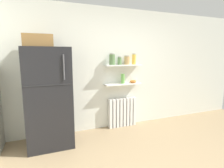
% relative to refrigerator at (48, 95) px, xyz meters
% --- Properties ---
extents(ground_plane, '(7.04, 7.04, 0.00)m').
position_rel_refrigerator_xyz_m(ground_plane, '(1.41, -1.15, -0.92)').
color(ground_plane, '#9E8460').
extents(back_wall, '(7.04, 0.10, 2.60)m').
position_rel_refrigerator_xyz_m(back_wall, '(1.41, 0.40, 0.38)').
color(back_wall, silver).
rests_on(back_wall, ground_plane).
extents(refrigerator, '(0.76, 0.73, 1.94)m').
position_rel_refrigerator_xyz_m(refrigerator, '(0.00, 0.00, 0.00)').
color(refrigerator, black).
rests_on(refrigerator, ground_plane).
extents(radiator, '(0.65, 0.12, 0.65)m').
position_rel_refrigerator_xyz_m(radiator, '(1.56, 0.27, -0.59)').
color(radiator, white).
rests_on(radiator, ground_plane).
extents(wall_shelf_lower, '(0.83, 0.22, 0.02)m').
position_rel_refrigerator_xyz_m(wall_shelf_lower, '(1.56, 0.24, 0.07)').
color(wall_shelf_lower, white).
extents(wall_shelf_upper, '(0.83, 0.22, 0.02)m').
position_rel_refrigerator_xyz_m(wall_shelf_upper, '(1.56, 0.24, 0.48)').
color(wall_shelf_upper, white).
extents(storage_jar_0, '(0.12, 0.12, 0.24)m').
position_rel_refrigerator_xyz_m(storage_jar_0, '(1.30, 0.24, 0.61)').
color(storage_jar_0, '#5B7F4C').
rests_on(storage_jar_0, wall_shelf_upper).
extents(storage_jar_1, '(0.09, 0.09, 0.17)m').
position_rel_refrigerator_xyz_m(storage_jar_1, '(1.48, 0.24, 0.58)').
color(storage_jar_1, '#5B7F4C').
rests_on(storage_jar_1, wall_shelf_upper).
extents(storage_jar_2, '(0.12, 0.12, 0.19)m').
position_rel_refrigerator_xyz_m(storage_jar_2, '(1.65, 0.24, 0.59)').
color(storage_jar_2, tan).
rests_on(storage_jar_2, wall_shelf_upper).
extents(storage_jar_3, '(0.08, 0.08, 0.24)m').
position_rel_refrigerator_xyz_m(storage_jar_3, '(1.82, 0.24, 0.61)').
color(storage_jar_3, yellow).
rests_on(storage_jar_3, wall_shelf_upper).
extents(vase, '(0.08, 0.08, 0.21)m').
position_rel_refrigerator_xyz_m(vase, '(1.56, 0.24, 0.19)').
color(vase, '#66A84C').
rests_on(vase, wall_shelf_lower).
extents(shelf_bowl, '(0.15, 0.15, 0.07)m').
position_rel_refrigerator_xyz_m(shelf_bowl, '(1.81, 0.24, 0.11)').
color(shelf_bowl, orange).
rests_on(shelf_bowl, wall_shelf_lower).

